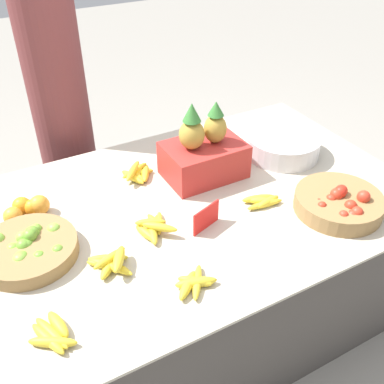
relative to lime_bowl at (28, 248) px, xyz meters
The scene contains 15 objects.
ground_plane 0.95m from the lime_bowl, ahead, with size 12.00×12.00×0.00m, color gray.
market_table 0.75m from the lime_bowl, ahead, with size 1.86×1.18×0.65m.
lime_bowl is the anchor object (origin of this frame).
tomato_basket 1.19m from the lime_bowl, 16.36° to the right, with size 0.35×0.35×0.11m.
orange_pile 0.23m from the lime_bowl, 77.76° to the left, with size 0.18×0.12×0.08m.
metal_bowl 1.23m from the lime_bowl, ahead, with size 0.34×0.34×0.10m.
price_sign 0.65m from the lime_bowl, 15.50° to the right, with size 0.13×0.05×0.10m.
produce_crate 0.82m from the lime_bowl, 10.50° to the left, with size 0.34×0.24×0.36m.
banana_bunch_front_left 0.31m from the lime_bowl, 40.72° to the right, with size 0.15×0.16×0.06m.
banana_bunch_front_right 0.60m from the lime_bowl, 26.90° to the left, with size 0.16×0.15×0.06m.
banana_bunch_middle_left 0.60m from the lime_bowl, 43.10° to the right, with size 0.16×0.15×0.04m.
banana_bunch_middle_right 0.39m from the lime_bowl, 92.57° to the right, with size 0.14×0.17×0.04m.
banana_bunch_back_center 0.45m from the lime_bowl, 12.55° to the right, with size 0.14×0.18×0.05m.
banana_bunch_front_center 0.92m from the lime_bowl, ahead, with size 0.16×0.11×0.03m.
vendor_person 0.95m from the lime_bowl, 66.70° to the left, with size 0.29×0.29×1.73m.
Camera 1 is at (-0.71, -1.29, 1.76)m, focal length 42.00 mm.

